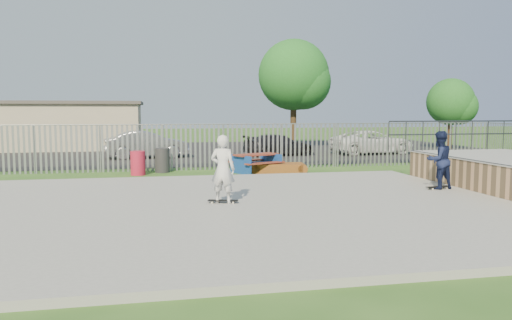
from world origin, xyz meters
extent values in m
plane|color=#2E561D|center=(0.00, 0.00, 0.00)|extent=(120.00, 120.00, 0.00)
cube|color=gray|center=(0.00, 0.00, 0.07)|extent=(15.00, 12.00, 0.15)
cylinder|color=#383A3F|center=(7.52, 1.00, 1.08)|extent=(0.06, 7.00, 0.06)
cube|color=maroon|center=(2.19, 7.61, 0.76)|extent=(2.01, 1.44, 0.06)
cube|color=maroon|center=(2.45, 7.05, 0.46)|extent=(1.83, 1.05, 0.05)
cube|color=maroon|center=(1.93, 8.18, 0.46)|extent=(1.83, 1.05, 0.05)
cube|color=#154091|center=(2.19, 7.61, 0.39)|extent=(2.12, 2.02, 0.77)
cube|color=brown|center=(3.10, 7.42, 0.20)|extent=(2.11, 1.32, 0.39)
cylinder|color=#B21B36|center=(-2.63, 7.76, 0.49)|extent=(0.58, 0.58, 0.97)
cylinder|color=#29292C|center=(-1.66, 8.46, 0.51)|extent=(0.61, 0.61, 1.02)
cube|color=black|center=(0.00, 19.00, 0.01)|extent=(40.00, 18.00, 0.02)
imported|color=#A7A6AB|center=(-2.40, 14.98, 0.75)|extent=(4.65, 2.26, 1.47)
imported|color=black|center=(5.01, 14.98, 0.62)|extent=(4.42, 2.46, 1.21)
imported|color=white|center=(10.69, 14.97, 0.71)|extent=(5.20, 2.82, 1.38)
cube|color=#B9AE8E|center=(-8.00, 23.00, 1.50)|extent=(10.00, 6.00, 3.00)
cube|color=#4C4742|center=(-8.00, 23.00, 3.10)|extent=(10.40, 6.40, 0.20)
cylinder|color=#43301B|center=(7.33, 20.30, 2.14)|extent=(0.41, 0.41, 4.28)
sphere|color=#216021|center=(7.33, 20.30, 5.00)|extent=(4.79, 4.79, 4.79)
cylinder|color=#452D1B|center=(16.88, 16.71, 1.35)|extent=(0.32, 0.32, 2.70)
sphere|color=#215B1F|center=(16.88, 16.71, 3.15)|extent=(3.02, 3.02, 3.02)
cube|color=black|center=(6.74, 1.31, 0.21)|extent=(0.82, 0.34, 0.02)
cube|color=black|center=(-0.18, 0.25, 0.21)|extent=(0.82, 0.40, 0.02)
imported|color=#121A3A|center=(6.74, 1.31, 1.06)|extent=(0.99, 0.83, 1.81)
imported|color=silver|center=(-0.18, 0.25, 1.06)|extent=(0.78, 0.67, 1.81)
camera|label=1|loc=(-1.88, -12.70, 2.59)|focal=35.00mm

